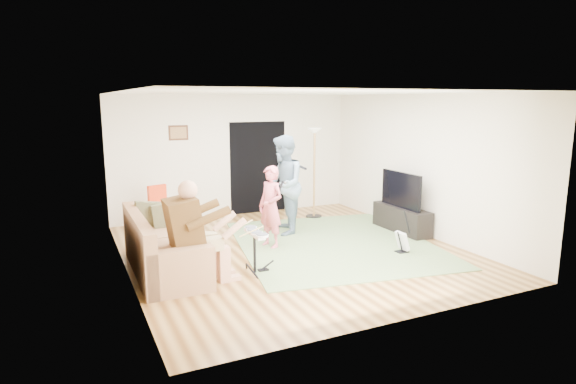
{
  "coord_description": "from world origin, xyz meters",
  "views": [
    {
      "loc": [
        -3.5,
        -7.24,
        2.58
      ],
      "look_at": [
        0.05,
        0.3,
        0.98
      ],
      "focal_mm": 30.0,
      "sensor_mm": 36.0,
      "label": 1
    }
  ],
  "objects_px": {
    "sofa": "(159,253)",
    "tv_cabinet": "(402,219)",
    "drum_kit": "(255,254)",
    "torchiere_lamp": "(314,157)",
    "dining_chair": "(163,217)",
    "singer": "(271,207)",
    "guitar_spare": "(403,241)",
    "television": "(401,190)",
    "guitarist": "(283,185)"
  },
  "relations": [
    {
      "from": "television",
      "to": "tv_cabinet",
      "type": "bearing_deg",
      "value": 0.0
    },
    {
      "from": "torchiere_lamp",
      "to": "television",
      "type": "bearing_deg",
      "value": -62.04
    },
    {
      "from": "drum_kit",
      "to": "guitarist",
      "type": "relative_size",
      "value": 0.35
    },
    {
      "from": "sofa",
      "to": "singer",
      "type": "height_order",
      "value": "singer"
    },
    {
      "from": "drum_kit",
      "to": "guitarist",
      "type": "bearing_deg",
      "value": 54.21
    },
    {
      "from": "television",
      "to": "drum_kit",
      "type": "bearing_deg",
      "value": -164.72
    },
    {
      "from": "singer",
      "to": "guitarist",
      "type": "xyz_separation_m",
      "value": [
        0.57,
        0.71,
        0.24
      ]
    },
    {
      "from": "dining_chair",
      "to": "guitar_spare",
      "type": "bearing_deg",
      "value": -60.98
    },
    {
      "from": "sofa",
      "to": "drum_kit",
      "type": "height_order",
      "value": "sofa"
    },
    {
      "from": "guitar_spare",
      "to": "singer",
      "type": "bearing_deg",
      "value": 146.03
    },
    {
      "from": "singer",
      "to": "television",
      "type": "relative_size",
      "value": 1.29
    },
    {
      "from": "singer",
      "to": "drum_kit",
      "type": "bearing_deg",
      "value": -52.93
    },
    {
      "from": "singer",
      "to": "dining_chair",
      "type": "height_order",
      "value": "singer"
    },
    {
      "from": "guitarist",
      "to": "tv_cabinet",
      "type": "bearing_deg",
      "value": 88.54
    },
    {
      "from": "drum_kit",
      "to": "dining_chair",
      "type": "xyz_separation_m",
      "value": [
        -0.82,
        2.83,
        0.04
      ]
    },
    {
      "from": "dining_chair",
      "to": "sofa",
      "type": "bearing_deg",
      "value": -122.45
    },
    {
      "from": "sofa",
      "to": "dining_chair",
      "type": "distance_m",
      "value": 2.24
    },
    {
      "from": "drum_kit",
      "to": "torchiere_lamp",
      "type": "bearing_deg",
      "value": 47.85
    },
    {
      "from": "torchiere_lamp",
      "to": "dining_chair",
      "type": "distance_m",
      "value": 3.47
    },
    {
      "from": "guitar_spare",
      "to": "dining_chair",
      "type": "bearing_deg",
      "value": 139.19
    },
    {
      "from": "television",
      "to": "sofa",
      "type": "bearing_deg",
      "value": -176.47
    },
    {
      "from": "sofa",
      "to": "guitarist",
      "type": "height_order",
      "value": "guitarist"
    },
    {
      "from": "sofa",
      "to": "tv_cabinet",
      "type": "distance_m",
      "value": 4.81
    },
    {
      "from": "singer",
      "to": "guitar_spare",
      "type": "bearing_deg",
      "value": 36.77
    },
    {
      "from": "singer",
      "to": "television",
      "type": "xyz_separation_m",
      "value": [
        2.71,
        -0.17,
        0.12
      ]
    },
    {
      "from": "guitarist",
      "to": "drum_kit",
      "type": "bearing_deg",
      "value": -15.22
    },
    {
      "from": "guitarist",
      "to": "torchiere_lamp",
      "type": "bearing_deg",
      "value": 148.79
    },
    {
      "from": "singer",
      "to": "guitar_spare",
      "type": "distance_m",
      "value": 2.35
    },
    {
      "from": "torchiere_lamp",
      "to": "dining_chair",
      "type": "height_order",
      "value": "torchiere_lamp"
    },
    {
      "from": "sofa",
      "to": "drum_kit",
      "type": "xyz_separation_m",
      "value": [
        1.3,
        -0.65,
        -0.01
      ]
    },
    {
      "from": "drum_kit",
      "to": "guitarist",
      "type": "height_order",
      "value": "guitarist"
    },
    {
      "from": "guitarist",
      "to": "guitar_spare",
      "type": "relative_size",
      "value": 2.58
    },
    {
      "from": "guitarist",
      "to": "torchiere_lamp",
      "type": "relative_size",
      "value": 0.97
    },
    {
      "from": "sofa",
      "to": "guitar_spare",
      "type": "xyz_separation_m",
      "value": [
        3.95,
        -0.81,
        -0.09
      ]
    },
    {
      "from": "drum_kit",
      "to": "tv_cabinet",
      "type": "xyz_separation_m",
      "value": [
        3.5,
        0.94,
        -0.05
      ]
    },
    {
      "from": "singer",
      "to": "sofa",
      "type": "bearing_deg",
      "value": -96.38
    },
    {
      "from": "sofa",
      "to": "singer",
      "type": "distance_m",
      "value": 2.14
    },
    {
      "from": "guitarist",
      "to": "torchiere_lamp",
      "type": "distance_m",
      "value": 1.55
    },
    {
      "from": "guitar_spare",
      "to": "television",
      "type": "xyz_separation_m",
      "value": [
        0.8,
        1.11,
        0.64
      ]
    },
    {
      "from": "sofa",
      "to": "guitarist",
      "type": "distance_m",
      "value": 2.94
    },
    {
      "from": "drum_kit",
      "to": "guitar_spare",
      "type": "xyz_separation_m",
      "value": [
        2.65,
        -0.16,
        -0.08
      ]
    },
    {
      "from": "sofa",
      "to": "guitarist",
      "type": "relative_size",
      "value": 1.16
    },
    {
      "from": "television",
      "to": "guitar_spare",
      "type": "bearing_deg",
      "value": -125.95
    },
    {
      "from": "dining_chair",
      "to": "tv_cabinet",
      "type": "xyz_separation_m",
      "value": [
        4.32,
        -1.89,
        -0.09
      ]
    },
    {
      "from": "singer",
      "to": "torchiere_lamp",
      "type": "distance_m",
      "value": 2.47
    },
    {
      "from": "guitarist",
      "to": "television",
      "type": "bearing_deg",
      "value": 88.07
    },
    {
      "from": "drum_kit",
      "to": "television",
      "type": "height_order",
      "value": "television"
    },
    {
      "from": "sofa",
      "to": "tv_cabinet",
      "type": "height_order",
      "value": "sofa"
    },
    {
      "from": "guitarist",
      "to": "singer",
      "type": "bearing_deg",
      "value": -18.35
    },
    {
      "from": "tv_cabinet",
      "to": "drum_kit",
      "type": "bearing_deg",
      "value": -164.92
    }
  ]
}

